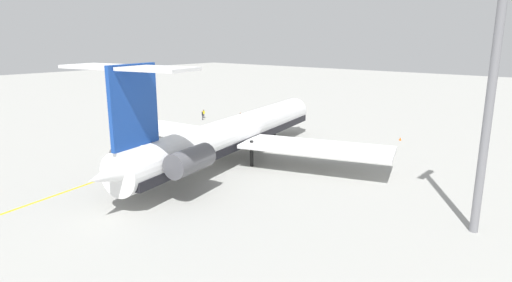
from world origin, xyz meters
The scene contains 8 objects.
ground centered at (0.00, 0.00, 0.00)m, with size 332.02×332.02×0.00m, color #9E9E99.
main_jetliner centered at (3.25, 7.23, 3.80)m, with size 47.54×42.34×13.93m.
ground_crew_near_nose centered at (-17.48, -19.39, 1.11)m, with size 0.33×0.34×1.75m.
ground_crew_near_tail centered at (-15.79, -17.97, 1.16)m, with size 0.29×0.41×1.84m.
ground_crew_portside centered at (-20.04, -11.38, 1.10)m, with size 0.36×0.30×1.73m.
safety_cone_wingtip centered at (-23.91, 20.07, 0.28)m, with size 0.40×0.40×0.55m, color #EA590F.
taxiway_centreline centered at (1.94, -2.40, 0.00)m, with size 82.94×0.36×0.01m, color gold.
light_mast centered at (5.21, 38.15, 14.57)m, with size 4.00×0.70×26.70m.
Camera 1 is at (43.70, 45.69, 16.30)m, focal length 30.26 mm.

